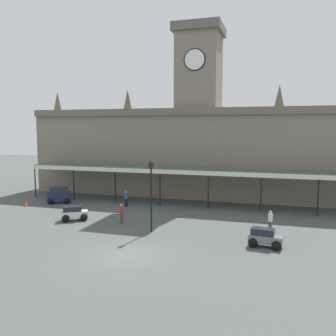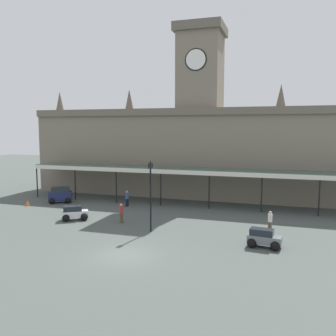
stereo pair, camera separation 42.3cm
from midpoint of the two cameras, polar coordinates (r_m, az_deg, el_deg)
ground_plane at (r=23.90m, az=-6.40°, el=-13.52°), size 140.00×140.00×0.00m
station_building at (r=43.29m, az=5.33°, el=3.49°), size 40.42×6.96×19.85m
entrance_canopy at (r=37.94m, az=3.45°, el=-0.26°), size 36.02×3.26×3.89m
car_grey_estate at (r=25.92m, az=15.40°, el=-10.80°), size 2.34×1.72×1.27m
car_white_estate at (r=33.07m, az=-14.22°, el=-7.02°), size 2.43×2.24×1.27m
car_navy_van at (r=40.80m, az=-16.39°, el=-4.20°), size 2.59×2.29×1.77m
pedestrian_crossing_forecourt at (r=37.54m, az=-6.18°, el=-4.72°), size 0.34×0.36×1.67m
pedestrian_beside_cars at (r=29.54m, az=16.25°, el=-8.00°), size 0.34×0.35×1.67m
pedestrian_near_entrance at (r=31.30m, az=-7.02°, el=-6.98°), size 0.34×0.38×1.67m
victorian_lamppost at (r=27.96m, az=-2.34°, el=-3.30°), size 0.30×0.30×5.58m
traffic_cone at (r=40.42m, az=-21.07°, el=-5.15°), size 0.40×0.40×0.67m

